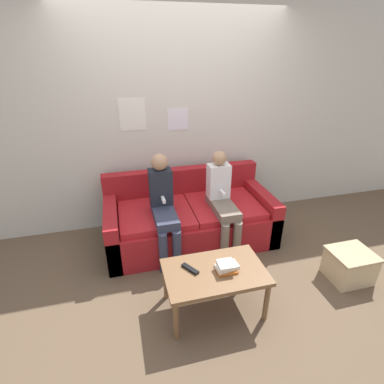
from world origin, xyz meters
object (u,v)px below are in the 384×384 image
coffee_table (215,275)px  person_right (222,198)px  person_left (163,203)px  couch (189,219)px  tv_remote (190,269)px  storage_box (349,265)px

coffee_table → person_right: bearing=67.1°
coffee_table → person_left: (-0.27, 0.91, 0.25)m
couch → coffee_table: 1.12m
person_left → person_right: bearing=-0.6°
tv_remote → coffee_table: bearing=-49.2°
couch → tv_remote: (-0.25, -1.05, 0.17)m
person_right → storage_box: (1.03, -0.88, -0.44)m
couch → person_right: 0.51m
coffee_table → person_left: 0.98m
tv_remote → storage_box: tv_remote is taller
person_left → storage_box: size_ratio=2.76×
tv_remote → storage_box: 1.63m
couch → coffee_table: bearing=-93.0°
coffee_table → tv_remote: (-0.20, 0.06, 0.06)m
tv_remote → storage_box: bearing=-33.7°
tv_remote → storage_box: (1.61, -0.04, -0.27)m
coffee_table → storage_box: bearing=0.9°
person_right → tv_remote: person_right is taller
coffee_table → person_right: 1.00m
couch → storage_box: (1.35, -1.09, -0.11)m
coffee_table → storage_box: (1.41, 0.02, -0.21)m
person_left → tv_remote: person_left is taller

